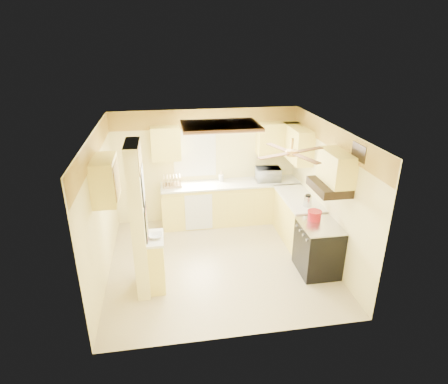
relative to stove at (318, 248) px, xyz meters
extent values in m
plane|color=#C5B589|center=(-1.67, 0.55, -0.46)|extent=(4.00, 4.00, 0.00)
plane|color=white|center=(-1.67, 0.55, 2.04)|extent=(4.00, 4.00, 0.00)
plane|color=#FFEE9B|center=(-1.67, 2.45, 0.79)|extent=(4.00, 0.00, 4.00)
plane|color=#FFEE9B|center=(-1.67, -1.35, 0.79)|extent=(4.00, 0.00, 4.00)
plane|color=#FFEE9B|center=(-3.67, 0.55, 0.79)|extent=(0.00, 3.80, 3.80)
plane|color=#FFEE9B|center=(0.33, 0.55, 0.79)|extent=(0.00, 3.80, 3.80)
cube|color=#FFD54B|center=(-1.67, 2.43, 1.84)|extent=(4.00, 0.02, 0.40)
cube|color=#FFEE9B|center=(-3.02, 0.00, 0.79)|extent=(0.20, 0.70, 2.50)
cube|color=#FFEC6F|center=(-2.80, 0.00, -0.01)|extent=(0.25, 0.55, 0.90)
cube|color=silver|center=(-2.80, 0.00, 0.46)|extent=(0.28, 0.58, 0.04)
cube|color=#FFEC6F|center=(-1.17, 2.15, -0.01)|extent=(3.00, 0.60, 0.90)
cube|color=#FFEC6F|center=(0.03, 1.15, -0.01)|extent=(0.60, 1.40, 0.90)
cube|color=silver|center=(-1.17, 2.14, 0.46)|extent=(3.04, 0.64, 0.04)
cube|color=silver|center=(0.02, 1.15, 0.46)|extent=(0.64, 1.44, 0.04)
cube|color=white|center=(-1.92, 1.84, -0.03)|extent=(0.58, 0.02, 0.80)
cube|color=white|center=(-1.92, 2.44, 1.09)|extent=(0.92, 0.02, 1.02)
cube|color=white|center=(-1.92, 2.44, 1.09)|extent=(0.80, 0.02, 0.90)
cube|color=#FFEC6F|center=(-2.52, 2.27, 1.39)|extent=(0.60, 0.35, 0.70)
cube|color=#FFEC6F|center=(-0.12, 2.27, 1.39)|extent=(0.90, 0.35, 0.70)
cube|color=#FFEC6F|center=(0.16, 1.80, 1.39)|extent=(0.35, 1.00, 0.70)
cube|color=#FFEC6F|center=(-3.49, 0.30, 1.39)|extent=(0.35, 0.75, 0.70)
cube|color=#FFEC6F|center=(0.16, 0.00, 1.49)|extent=(0.35, 0.76, 0.52)
cube|color=black|center=(0.00, 0.00, -0.01)|extent=(0.65, 0.76, 0.90)
cube|color=silver|center=(0.00, 0.00, 0.44)|extent=(0.66, 0.77, 0.02)
cylinder|color=silver|center=(-0.33, -0.25, 0.34)|extent=(0.03, 0.05, 0.05)
cylinder|color=silver|center=(-0.33, -0.08, 0.34)|extent=(0.03, 0.05, 0.05)
cylinder|color=silver|center=(-0.33, 0.08, 0.34)|extent=(0.03, 0.05, 0.05)
cylinder|color=silver|center=(-0.33, 0.25, 0.34)|extent=(0.03, 0.05, 0.05)
cube|color=black|center=(0.07, 0.00, 1.16)|extent=(0.50, 0.76, 0.14)
cube|color=black|center=(-2.91, 0.00, 1.39)|extent=(0.02, 0.42, 0.57)
cube|color=white|center=(-2.90, 0.00, 1.39)|extent=(0.01, 0.37, 0.52)
cube|color=black|center=(-2.91, 0.00, 0.74)|extent=(0.02, 0.42, 0.57)
cube|color=yellow|center=(-2.90, 0.00, 0.74)|extent=(0.01, 0.37, 0.52)
cube|color=brown|center=(-1.57, 1.05, 2.00)|extent=(1.35, 0.95, 0.06)
cube|color=white|center=(-1.57, 1.05, 1.97)|extent=(1.15, 0.75, 0.02)
cylinder|color=gold|center=(-0.67, -0.15, 1.96)|extent=(0.04, 0.04, 0.16)
cylinder|color=gold|center=(-0.67, -0.15, 1.82)|extent=(0.18, 0.18, 0.08)
cube|color=brown|center=(-0.37, -0.04, 1.82)|extent=(0.55, 0.28, 0.01)
cube|color=brown|center=(-0.78, 0.15, 1.82)|extent=(0.28, 0.55, 0.01)
cube|color=brown|center=(-0.97, -0.26, 1.82)|extent=(0.55, 0.28, 0.01)
cube|color=brown|center=(-0.56, -0.45, 1.82)|extent=(0.28, 0.55, 0.01)
cube|color=black|center=(0.31, -0.35, 1.84)|extent=(0.02, 0.40, 0.25)
imported|color=white|center=(-0.34, 2.15, 0.63)|extent=(0.56, 0.40, 0.29)
imported|color=white|center=(-2.78, -0.01, 0.51)|extent=(0.22, 0.22, 0.05)
cylinder|color=#A81119|center=(-0.03, 0.22, 0.53)|extent=(0.23, 0.23, 0.15)
cylinder|color=#A81119|center=(-0.03, 0.22, 0.61)|extent=(0.25, 0.25, 0.02)
cylinder|color=silver|center=(0.03, 0.73, 0.58)|extent=(0.15, 0.15, 0.20)
cylinder|color=black|center=(0.03, 0.73, 0.70)|extent=(0.10, 0.10, 0.03)
cube|color=#DABB7D|center=(-2.44, 2.16, 0.50)|extent=(0.40, 0.31, 0.04)
cube|color=#DABB7D|center=(-2.60, 2.16, 0.59)|extent=(0.02, 0.26, 0.22)
cube|color=#DABB7D|center=(-2.54, 2.16, 0.59)|extent=(0.02, 0.26, 0.22)
cube|color=#DABB7D|center=(-2.47, 2.16, 0.59)|extent=(0.02, 0.26, 0.22)
cube|color=#DABB7D|center=(-2.40, 2.16, 0.59)|extent=(0.02, 0.26, 0.22)
cube|color=#DABB7D|center=(-2.34, 2.16, 0.59)|extent=(0.02, 0.26, 0.22)
cube|color=#DABB7D|center=(-2.27, 2.16, 0.59)|extent=(0.02, 0.26, 0.22)
cylinder|color=white|center=(-2.54, 2.16, 0.59)|extent=(0.02, 0.22, 0.22)
cylinder|color=white|center=(-2.40, 2.16, 0.59)|extent=(0.02, 0.22, 0.22)
cylinder|color=white|center=(-1.36, 2.29, 0.55)|extent=(0.11, 0.11, 0.14)
cylinder|color=#DABB7D|center=(-1.34, 2.29, 0.59)|extent=(0.01, 0.01, 0.23)
cylinder|color=#DABB7D|center=(-1.36, 2.31, 0.59)|extent=(0.01, 0.01, 0.23)
cylinder|color=#DABB7D|center=(-1.38, 2.28, 0.59)|extent=(0.01, 0.01, 0.23)
cylinder|color=#DABB7D|center=(-1.36, 2.26, 0.59)|extent=(0.01, 0.01, 0.23)
camera|label=1|loc=(-2.55, -5.33, 3.45)|focal=30.00mm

